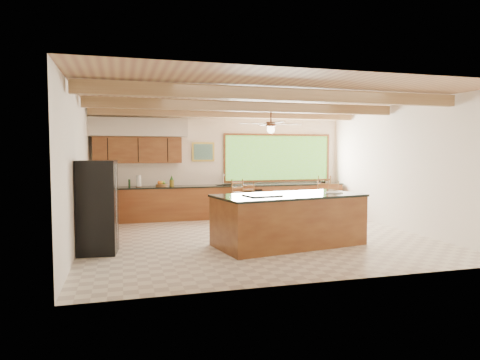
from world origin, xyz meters
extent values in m
plane|color=beige|center=(0.00, 0.00, 0.00)|extent=(7.20, 7.20, 0.00)
cube|color=white|center=(0.00, 3.25, 1.50)|extent=(7.20, 0.04, 3.00)
cube|color=white|center=(0.00, -3.25, 1.50)|extent=(7.20, 0.04, 3.00)
cube|color=white|center=(-3.60, 0.00, 1.50)|extent=(0.04, 6.50, 3.00)
cube|color=white|center=(3.60, 0.00, 1.50)|extent=(0.04, 6.50, 3.00)
cube|color=#A58052|center=(0.00, 0.00, 3.00)|extent=(7.20, 6.50, 0.04)
cube|color=#99794C|center=(0.00, -1.60, 2.86)|extent=(7.10, 0.15, 0.22)
cube|color=#99794C|center=(0.00, 0.50, 2.86)|extent=(7.10, 0.15, 0.22)
cube|color=#99794C|center=(0.00, 2.30, 2.86)|extent=(7.10, 0.15, 0.22)
cube|color=brown|center=(-2.35, 3.06, 1.90)|extent=(2.30, 0.35, 0.70)
cube|color=beige|center=(-2.35, 2.99, 2.50)|extent=(2.60, 0.50, 0.48)
cylinder|color=#FFEABF|center=(-3.05, 2.99, 2.27)|extent=(0.10, 0.10, 0.01)
cylinder|color=#FFEABF|center=(-1.65, 2.99, 2.27)|extent=(0.10, 0.10, 0.01)
cube|color=#6BA93C|center=(1.70, 3.22, 1.67)|extent=(3.20, 0.04, 1.30)
cube|color=gold|center=(-0.55, 3.22, 1.85)|extent=(0.64, 0.03, 0.54)
cube|color=#3A684D|center=(-0.55, 3.20, 1.85)|extent=(0.54, 0.01, 0.44)
cube|color=brown|center=(0.00, 2.91, 0.44)|extent=(7.00, 0.65, 0.88)
cube|color=black|center=(0.00, 2.91, 0.90)|extent=(7.04, 0.69, 0.04)
cube|color=brown|center=(-3.26, 1.35, 0.44)|extent=(0.65, 2.35, 0.88)
cube|color=black|center=(-3.26, 1.35, 0.90)|extent=(0.69, 2.39, 0.04)
cube|color=black|center=(0.70, 2.58, 0.42)|extent=(0.60, 0.02, 0.78)
cube|color=silver|center=(0.00, 2.91, 0.91)|extent=(0.50, 0.38, 0.03)
cylinder|color=silver|center=(0.00, 3.11, 1.07)|extent=(0.03, 0.03, 0.30)
cylinder|color=silver|center=(0.00, 3.01, 1.20)|extent=(0.03, 0.20, 0.03)
cylinder|color=white|center=(-2.35, 2.90, 1.08)|extent=(0.13, 0.13, 0.31)
cylinder|color=#173B1D|center=(-2.93, 2.99, 1.02)|extent=(0.06, 0.06, 0.20)
cylinder|color=#173B1D|center=(-2.59, 2.99, 1.02)|extent=(0.06, 0.06, 0.20)
cube|color=black|center=(2.93, 2.82, 0.97)|extent=(0.26, 0.23, 0.10)
cube|color=brown|center=(0.40, -0.85, 0.48)|extent=(3.05, 1.80, 0.97)
cube|color=black|center=(0.40, -0.85, 0.99)|extent=(3.10, 1.85, 0.04)
cube|color=black|center=(-0.19, -0.96, 1.02)|extent=(0.72, 0.61, 0.02)
cylinder|color=white|center=(1.41, -0.82, 1.02)|extent=(0.35, 0.35, 0.02)
cube|color=black|center=(-3.22, -0.58, 0.85)|extent=(0.73, 0.71, 1.70)
cube|color=silver|center=(-2.89, -0.58, 0.85)|extent=(0.02, 0.05, 1.56)
cube|color=brown|center=(0.10, 2.27, 0.69)|extent=(0.49, 0.49, 0.04)
cylinder|color=brown|center=(-0.06, 2.10, 0.33)|extent=(0.04, 0.04, 0.67)
cylinder|color=brown|center=(0.26, 2.10, 0.33)|extent=(0.04, 0.04, 0.67)
cylinder|color=brown|center=(-0.06, 2.43, 0.33)|extent=(0.04, 0.04, 0.67)
cylinder|color=brown|center=(0.26, 2.43, 0.33)|extent=(0.04, 0.04, 0.67)
cube|color=brown|center=(0.54, 2.45, 0.63)|extent=(0.44, 0.44, 0.04)
cylinder|color=brown|center=(0.39, 2.30, 0.30)|extent=(0.04, 0.04, 0.61)
cylinder|color=brown|center=(0.69, 2.30, 0.30)|extent=(0.04, 0.04, 0.61)
cylinder|color=brown|center=(0.39, 2.60, 0.30)|extent=(0.04, 0.04, 0.61)
cylinder|color=brown|center=(0.69, 2.60, 0.30)|extent=(0.04, 0.04, 0.61)
cube|color=brown|center=(2.83, 2.45, 0.71)|extent=(0.56, 0.56, 0.04)
cylinder|color=brown|center=(2.66, 2.28, 0.34)|extent=(0.04, 0.04, 0.69)
cylinder|color=brown|center=(3.00, 2.28, 0.34)|extent=(0.04, 0.04, 0.69)
cylinder|color=brown|center=(2.66, 2.62, 0.34)|extent=(0.04, 0.04, 0.69)
cylinder|color=brown|center=(3.00, 2.62, 0.34)|extent=(0.04, 0.04, 0.69)
cube|color=brown|center=(3.09, 2.45, 0.61)|extent=(0.44, 0.44, 0.04)
cylinder|color=brown|center=(2.95, 2.31, 0.30)|extent=(0.03, 0.03, 0.59)
cylinder|color=brown|center=(3.23, 2.31, 0.30)|extent=(0.03, 0.03, 0.59)
cylinder|color=brown|center=(2.95, 2.59, 0.30)|extent=(0.03, 0.03, 0.59)
cylinder|color=brown|center=(3.23, 2.59, 0.30)|extent=(0.03, 0.03, 0.59)
camera|label=1|loc=(-2.80, -8.70, 1.86)|focal=32.00mm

